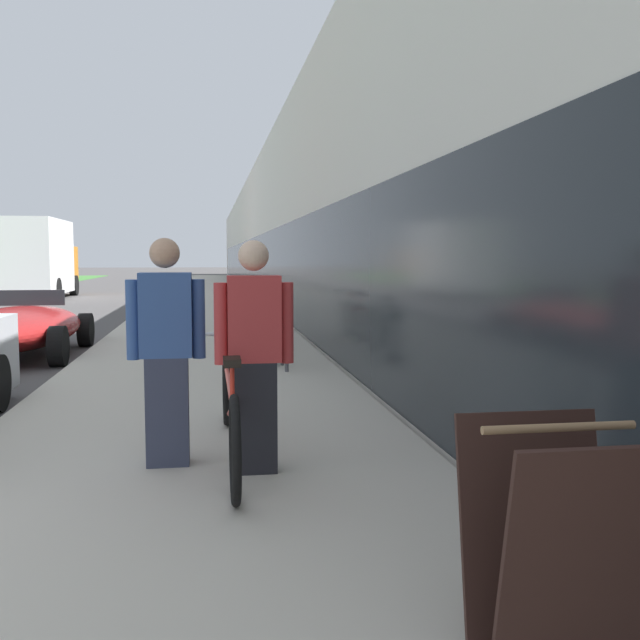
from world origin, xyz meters
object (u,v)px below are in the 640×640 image
object	(u,v)px
cruiser_bike_middle	(262,321)
person_rider	(254,356)
vintage_roadster_curbside	(19,328)
moving_truck	(32,259)
bike_rack_hoop	(284,330)
tandem_bicycle	(230,409)
cruiser_bike_nearest	(271,333)
sandwich_board_sign	(556,549)
person_bystander	(166,352)

from	to	relation	value
cruiser_bike_middle	person_rider	bearing A→B (deg)	-94.58
vintage_roadster_curbside	moving_truck	xyz separation A→B (m)	(-3.67, 16.87, 1.06)
bike_rack_hoop	cruiser_bike_middle	bearing A→B (deg)	91.51
tandem_bicycle	cruiser_bike_nearest	world-z (taller)	cruiser_bike_nearest
tandem_bicycle	sandwich_board_sign	distance (m)	3.09
tandem_bicycle	moving_truck	distance (m)	24.71
vintage_roadster_curbside	sandwich_board_sign	bearing A→B (deg)	-66.62
person_bystander	cruiser_bike_middle	bearing A→B (deg)	80.57
cruiser_bike_middle	vintage_roadster_curbside	xyz separation A→B (m)	(-3.93, -0.29, -0.04)
cruiser_bike_nearest	moving_truck	size ratio (longest dim) A/B	0.29
person_rider	person_bystander	size ratio (longest dim) A/B	0.99
bike_rack_hoop	moving_truck	distance (m)	21.06
tandem_bicycle	cruiser_bike_middle	size ratio (longest dim) A/B	1.53
person_rider	cruiser_bike_middle	size ratio (longest dim) A/B	0.89
bike_rack_hoop	cruiser_bike_middle	xyz separation A→B (m)	(-0.08, 3.01, -0.14)
bike_rack_hoop	tandem_bicycle	bearing A→B (deg)	-101.51
person_bystander	cruiser_bike_middle	distance (m)	7.34
person_rider	moving_truck	xyz separation A→B (m)	(-7.00, 24.07, 0.60)
tandem_bicycle	cruiser_bike_middle	xyz separation A→B (m)	(0.76, 7.14, 0.01)
person_bystander	moving_truck	xyz separation A→B (m)	(-6.40, 23.82, 0.59)
tandem_bicycle	bike_rack_hoop	size ratio (longest dim) A/B	3.21
cruiser_bike_nearest	bike_rack_hoop	bearing A→B (deg)	-84.21
moving_truck	bike_rack_hoop	bearing A→B (deg)	-68.59
tandem_bicycle	person_bystander	xyz separation A→B (m)	(-0.44, -0.10, 0.44)
tandem_bicycle	person_rider	world-z (taller)	person_rider
cruiser_bike_middle	moving_truck	size ratio (longest dim) A/B	0.29
person_rider	cruiser_bike_nearest	xyz separation A→B (m)	(0.58, 5.43, -0.42)
cruiser_bike_nearest	sandwich_board_sign	xyz separation A→B (m)	(0.30, -7.98, 0.07)
sandwich_board_sign	cruiser_bike_middle	bearing A→B (deg)	91.64
cruiser_bike_nearest	cruiser_bike_middle	size ratio (longest dim) A/B	1.00
person_bystander	vintage_roadster_curbside	world-z (taller)	person_bystander
person_rider	sandwich_board_sign	xyz separation A→B (m)	(0.89, -2.56, -0.35)
person_bystander	moving_truck	distance (m)	24.67
cruiser_bike_nearest	cruiser_bike_middle	xyz separation A→B (m)	(0.02, 2.07, -0.01)
cruiser_bike_nearest	tandem_bicycle	bearing A→B (deg)	-98.35
tandem_bicycle	person_rider	distance (m)	0.58
person_rider	moving_truck	size ratio (longest dim) A/B	0.26
person_bystander	sandwich_board_sign	size ratio (longest dim) A/B	1.78
sandwich_board_sign	tandem_bicycle	bearing A→B (deg)	109.83
moving_truck	cruiser_bike_middle	bearing A→B (deg)	-65.37
tandem_bicycle	vintage_roadster_curbside	world-z (taller)	vintage_roadster_curbside
cruiser_bike_nearest	sandwich_board_sign	distance (m)	7.99
cruiser_bike_nearest	moving_truck	world-z (taller)	moving_truck
person_rider	vintage_roadster_curbside	bearing A→B (deg)	114.82
person_rider	moving_truck	bearing A→B (deg)	106.21
person_rider	person_bystander	world-z (taller)	person_bystander
person_bystander	person_rider	bearing A→B (deg)	-23.30
tandem_bicycle	cruiser_bike_middle	distance (m)	7.18
cruiser_bike_middle	vintage_roadster_curbside	bearing A→B (deg)	-175.81
person_rider	bike_rack_hoop	bearing A→B (deg)	81.38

